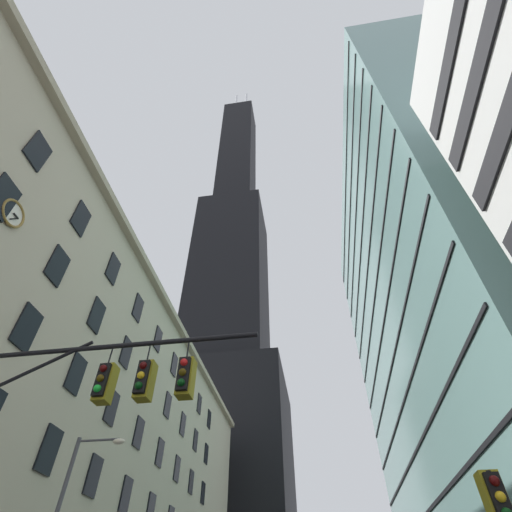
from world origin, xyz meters
name	(u,v)px	position (x,y,z in m)	size (l,w,h in m)	color
station_building	(60,443)	(-19.03, 25.34, 12.75)	(16.74, 62.68, 25.54)	#BCAF93
dark_skyscraper	(228,320)	(-17.73, 77.35, 60.31)	(29.17, 29.17, 203.50)	black
glass_office_midrise	(471,309)	(20.55, 29.79, 25.68)	(19.21, 42.90, 51.35)	gray
traffic_signal_mast	(80,409)	(-3.11, 2.76, 5.77)	(8.38, 0.63, 7.63)	black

